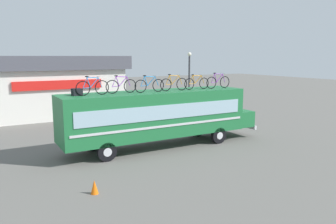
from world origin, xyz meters
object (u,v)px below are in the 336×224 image
luggage_bag_1 (77,92)px  rooftop_bicycle_6 (218,82)px  bus (159,114)px  rooftop_bicycle_2 (121,86)px  rooftop_bicycle_1 (93,87)px  street_lamp (189,81)px  rooftop_bicycle_4 (174,84)px  rooftop_bicycle_5 (197,83)px  traffic_cone (94,187)px  rooftop_bicycle_3 (149,85)px

luggage_bag_1 → rooftop_bicycle_6: (8.34, -0.53, 0.22)m
luggage_bag_1 → bus: bearing=-3.1°
rooftop_bicycle_2 → bus: bearing=-2.9°
rooftop_bicycle_1 → street_lamp: (9.72, 6.08, -0.42)m
rooftop_bicycle_6 → street_lamp: bearing=71.7°
rooftop_bicycle_4 → rooftop_bicycle_1: bearing=178.2°
luggage_bag_1 → rooftop_bicycle_1: size_ratio=0.32×
rooftop_bicycle_5 → traffic_cone: bearing=-149.7°
rooftop_bicycle_1 → street_lamp: size_ratio=0.31×
rooftop_bicycle_5 → rooftop_bicycle_6: rooftop_bicycle_6 is taller
rooftop_bicycle_3 → rooftop_bicycle_5: size_ratio=1.03×
traffic_cone → street_lamp: (11.19, 10.64, 2.87)m
bus → rooftop_bicycle_4: 1.87m
rooftop_bicycle_2 → rooftop_bicycle_6: 6.07m
luggage_bag_1 → rooftop_bicycle_2: 2.30m
rooftop_bicycle_3 → rooftop_bicycle_5: bearing=1.3°
rooftop_bicycle_6 → street_lamp: 6.66m
rooftop_bicycle_1 → luggage_bag_1: bearing=157.5°
bus → rooftop_bicycle_3: bearing=-161.9°
bus → rooftop_bicycle_1: rooftop_bicycle_1 is taller
street_lamp → luggage_bag_1: bearing=-151.0°
rooftop_bicycle_4 → rooftop_bicycle_5: rooftop_bicycle_4 is taller
traffic_cone → street_lamp: street_lamp is taller
rooftop_bicycle_1 → street_lamp: street_lamp is taller
bus → traffic_cone: bus is taller
rooftop_bicycle_3 → bus: bearing=18.1°
rooftop_bicycle_4 → street_lamp: 8.07m
luggage_bag_1 → rooftop_bicycle_5: bearing=-3.4°
rooftop_bicycle_3 → traffic_cone: (-4.52, -4.38, -3.28)m
rooftop_bicycle_6 → rooftop_bicycle_4: bearing=178.2°
rooftop_bicycle_2 → rooftop_bicycle_4: bearing=-5.7°
rooftop_bicycle_4 → rooftop_bicycle_3: bearing=-178.4°
traffic_cone → rooftop_bicycle_5: bearing=30.3°
rooftop_bicycle_5 → rooftop_bicycle_4: bearing=-178.9°
rooftop_bicycle_2 → rooftop_bicycle_4: size_ratio=0.98×
bus → street_lamp: street_lamp is taller
rooftop_bicycle_4 → rooftop_bicycle_6: size_ratio=1.01×
street_lamp → bus: bearing=-134.7°
rooftop_bicycle_4 → traffic_cone: bearing=-143.9°
rooftop_bicycle_3 → luggage_bag_1: bearing=172.8°
rooftop_bicycle_1 → traffic_cone: (-1.46, -4.56, -3.29)m
rooftop_bicycle_1 → rooftop_bicycle_3: size_ratio=0.96×
rooftop_bicycle_1 → rooftop_bicycle_2: bearing=5.8°
rooftop_bicycle_5 → traffic_cone: rooftop_bicycle_5 is taller
rooftop_bicycle_5 → street_lamp: size_ratio=0.32×
luggage_bag_1 → rooftop_bicycle_2: size_ratio=0.32×
bus → rooftop_bicycle_4: bearing=-13.0°
luggage_bag_1 → rooftop_bicycle_1: rooftop_bicycle_1 is taller
bus → traffic_cone: (-5.24, -4.61, -1.61)m
rooftop_bicycle_3 → rooftop_bicycle_2: bearing=166.9°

